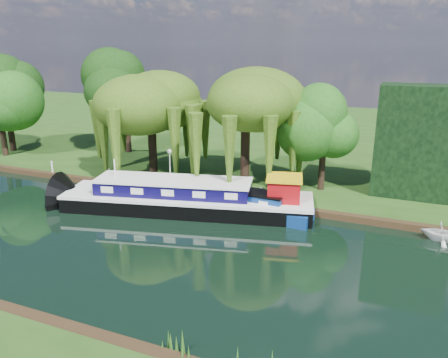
% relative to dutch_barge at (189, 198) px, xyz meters
% --- Properties ---
extents(ground, '(120.00, 120.00, 0.00)m').
position_rel_dutch_barge_xyz_m(ground, '(-4.60, -5.83, -0.90)').
color(ground, black).
extents(far_bank, '(120.00, 52.00, 0.45)m').
position_rel_dutch_barge_xyz_m(far_bank, '(-4.60, 28.17, -0.68)').
color(far_bank, '#1D3A10').
rests_on(far_bank, ground).
extents(dutch_barge, '(17.65, 7.74, 3.63)m').
position_rel_dutch_barge_xyz_m(dutch_barge, '(0.00, 0.00, 0.00)').
color(dutch_barge, black).
rests_on(dutch_barge, ground).
extents(narrowboat, '(12.62, 2.73, 1.83)m').
position_rel_dutch_barge_xyz_m(narrowboat, '(2.12, 1.01, -0.25)').
color(narrowboat, navy).
rests_on(narrowboat, ground).
extents(white_cruiser, '(2.46, 2.14, 1.26)m').
position_rel_dutch_barge_xyz_m(white_cruiser, '(16.01, 1.36, -0.90)').
color(white_cruiser, silver).
rests_on(white_cruiser, ground).
extents(willow_left, '(6.79, 6.79, 8.14)m').
position_rel_dutch_barge_xyz_m(willow_left, '(-6.13, 5.43, 5.46)').
color(willow_left, black).
rests_on(willow_left, far_bank).
extents(willow_right, '(6.73, 6.73, 8.20)m').
position_rel_dutch_barge_xyz_m(willow_right, '(2.20, 5.29, 5.53)').
color(willow_right, black).
rests_on(willow_right, far_bank).
extents(tree_far_back, '(5.23, 5.23, 8.80)m').
position_rel_dutch_barge_xyz_m(tree_far_back, '(-24.27, 7.30, 5.69)').
color(tree_far_back, black).
rests_on(tree_far_back, far_bank).
extents(tree_far_mid, '(5.77, 5.77, 9.44)m').
position_rel_dutch_barge_xyz_m(tree_far_mid, '(-12.82, 11.48, 6.05)').
color(tree_far_mid, black).
rests_on(tree_far_mid, far_bank).
extents(tree_far_right, '(4.20, 4.20, 6.87)m').
position_rel_dutch_barge_xyz_m(tree_far_right, '(7.83, 6.87, 4.29)').
color(tree_far_right, black).
rests_on(tree_far_right, far_bank).
extents(conifer_hedge, '(6.00, 3.00, 8.00)m').
position_rel_dutch_barge_xyz_m(conifer_hedge, '(14.40, 8.17, 3.55)').
color(conifer_hedge, black).
rests_on(conifer_hedge, far_bank).
extents(lamppost, '(0.36, 0.36, 2.56)m').
position_rel_dutch_barge_xyz_m(lamppost, '(-4.10, 4.67, 1.52)').
color(lamppost, silver).
rests_on(lamppost, far_bank).
extents(mooring_posts, '(19.16, 0.16, 1.00)m').
position_rel_dutch_barge_xyz_m(mooring_posts, '(-5.10, 2.57, 0.05)').
color(mooring_posts, silver).
rests_on(mooring_posts, far_bank).
extents(reeds_near, '(33.70, 1.50, 1.10)m').
position_rel_dutch_barge_xyz_m(reeds_near, '(2.28, -13.40, -0.35)').
color(reeds_near, '#265015').
rests_on(reeds_near, ground).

